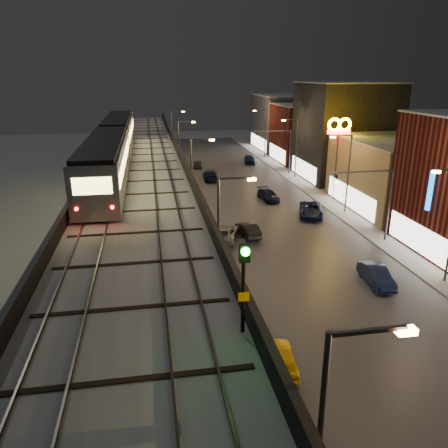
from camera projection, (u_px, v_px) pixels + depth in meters
ground at (283, 445)px, 18.97m from camera, size 220.00×220.00×0.00m
road_surface at (257, 207)px, 52.77m from camera, size 17.00×120.00×0.06m
sidewalk_right at (335, 203)px, 54.37m from camera, size 4.00×120.00×0.14m
under_viaduct_pavement at (144, 213)px, 50.58m from camera, size 11.00×120.00×0.06m
elevated_viaduct at (140, 171)px, 45.82m from camera, size 9.00×100.00×6.30m
viaduct_trackbed at (140, 164)px, 45.69m from camera, size 8.40×100.00×0.32m
viaduct_parapet_streetside at (181, 158)px, 46.27m from camera, size 0.30×100.00×1.10m
viaduct_parapet_far at (97, 160)px, 44.86m from camera, size 0.30×100.00×1.10m
building_c at (400, 174)px, 51.31m from camera, size 12.20×15.20×8.16m
building_d at (344, 132)px, 65.24m from camera, size 12.20×13.20×14.16m
building_e at (310, 133)px, 78.93m from camera, size 12.20×12.20×10.16m
building_f at (287, 122)px, 91.80m from camera, size 12.20×16.20×11.16m
streetlight_left_0 at (328, 444)px, 12.53m from camera, size 2.57×0.28×9.00m
streetlight_left_1 at (223, 232)px, 29.30m from camera, size 2.57×0.28×9.00m
streetlight_left_2 at (194, 174)px, 46.06m from camera, size 2.57×0.28×9.00m
streetlight_right_2 at (347, 169)px, 48.83m from camera, size 2.56×0.28×9.00m
streetlight_left_3 at (181, 147)px, 62.82m from camera, size 2.57×0.28×9.00m
streetlight_right_3 at (295, 144)px, 65.59m from camera, size 2.56×0.28×9.00m
streetlight_left_4 at (173, 132)px, 79.59m from camera, size 2.57×0.28×9.00m
streetlight_right_4 at (264, 130)px, 82.36m from camera, size 2.56×0.28×9.00m
traffic_light_rig_a at (379, 196)px, 40.54m from camera, size 6.10×0.34×7.00m
traffic_light_rig_b at (283, 146)px, 68.48m from camera, size 6.10×0.34×7.00m
subway_train at (113, 145)px, 44.09m from camera, size 3.16×38.23×3.78m
rail_signal at (244, 271)px, 14.65m from camera, size 0.39×0.45×3.37m
car_taxi at (281, 359)px, 23.69m from camera, size 2.02×3.95×1.29m
car_near_white at (248, 230)px, 43.08m from camera, size 1.96×4.26×1.35m
car_mid_silver at (225, 233)px, 42.18m from camera, size 3.70×5.28×1.34m
car_mid_dark at (210, 176)px, 65.77m from camera, size 2.33×5.20×1.48m
car_far_white at (198, 164)px, 74.78m from camera, size 1.92×3.76×1.23m
car_onc_silver at (376, 276)px, 33.19m from camera, size 1.83×4.40×1.42m
car_onc_dark at (311, 210)px, 49.10m from camera, size 4.08×5.92×1.50m
car_onc_white at (268, 196)px, 55.29m from camera, size 2.31×4.70×1.31m
car_onc_red at (250, 159)px, 78.06m from camera, size 2.45×4.63×1.50m
sign_mcdonalds at (339, 133)px, 53.23m from camera, size 3.03×0.34×10.28m
sign_carwash at (436, 198)px, 36.52m from camera, size 1.50×0.35×7.77m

